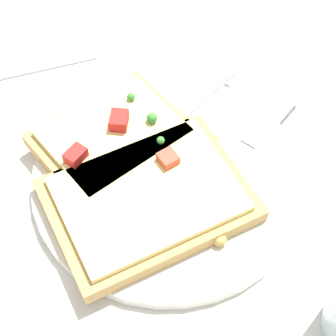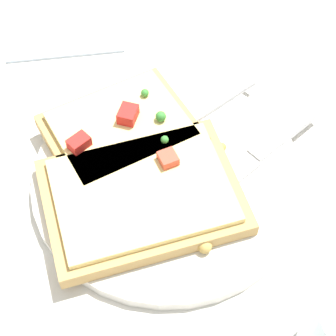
{
  "view_description": "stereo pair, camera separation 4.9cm",
  "coord_description": "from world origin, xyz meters",
  "px_view_note": "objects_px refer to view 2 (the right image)",
  "views": [
    {
      "loc": [
        0.09,
        0.27,
        0.42
      ],
      "look_at": [
        0.0,
        0.0,
        0.02
      ],
      "focal_mm": 60.0,
      "sensor_mm": 36.0,
      "label": 1
    },
    {
      "loc": [
        0.04,
        0.28,
        0.42
      ],
      "look_at": [
        0.0,
        0.0,
        0.02
      ],
      "focal_mm": 60.0,
      "sensor_mm": 36.0,
      "label": 2
    }
  ],
  "objects_px": {
    "plate": "(168,178)",
    "pizza_slice_corner": "(121,130)",
    "knife": "(246,163)",
    "napkin": "(64,32)",
    "pizza_slice_main": "(142,195)",
    "fork": "(160,139)"
  },
  "relations": [
    {
      "from": "plate",
      "to": "fork",
      "type": "bearing_deg",
      "value": -87.14
    },
    {
      "from": "pizza_slice_main",
      "to": "pizza_slice_corner",
      "type": "height_order",
      "value": "pizza_slice_corner"
    },
    {
      "from": "plate",
      "to": "pizza_slice_corner",
      "type": "height_order",
      "value": "pizza_slice_corner"
    },
    {
      "from": "plate",
      "to": "pizza_slice_corner",
      "type": "bearing_deg",
      "value": -52.58
    },
    {
      "from": "pizza_slice_corner",
      "to": "fork",
      "type": "bearing_deg",
      "value": 144.25
    },
    {
      "from": "knife",
      "to": "napkin",
      "type": "relative_size",
      "value": 1.57
    },
    {
      "from": "fork",
      "to": "pizza_slice_corner",
      "type": "distance_m",
      "value": 0.04
    },
    {
      "from": "knife",
      "to": "pizza_slice_corner",
      "type": "xyz_separation_m",
      "value": [
        0.11,
        -0.05,
        0.01
      ]
    },
    {
      "from": "knife",
      "to": "pizza_slice_corner",
      "type": "relative_size",
      "value": 1.25
    },
    {
      "from": "pizza_slice_main",
      "to": "pizza_slice_corner",
      "type": "distance_m",
      "value": 0.07
    },
    {
      "from": "pizza_slice_corner",
      "to": "napkin",
      "type": "bearing_deg",
      "value": -94.52
    },
    {
      "from": "fork",
      "to": "pizza_slice_corner",
      "type": "bearing_deg",
      "value": -46.02
    },
    {
      "from": "plate",
      "to": "knife",
      "type": "distance_m",
      "value": 0.07
    },
    {
      "from": "plate",
      "to": "fork",
      "type": "xyz_separation_m",
      "value": [
        0.0,
        -0.04,
        0.01
      ]
    },
    {
      "from": "knife",
      "to": "pizza_slice_corner",
      "type": "bearing_deg",
      "value": -57.97
    },
    {
      "from": "fork",
      "to": "knife",
      "type": "relative_size",
      "value": 0.96
    },
    {
      "from": "knife",
      "to": "napkin",
      "type": "height_order",
      "value": "knife"
    },
    {
      "from": "pizza_slice_main",
      "to": "napkin",
      "type": "relative_size",
      "value": 1.43
    },
    {
      "from": "fork",
      "to": "pizza_slice_main",
      "type": "bearing_deg",
      "value": 38.21
    },
    {
      "from": "knife",
      "to": "plate",
      "type": "bearing_deg",
      "value": -33.54
    },
    {
      "from": "plate",
      "to": "pizza_slice_main",
      "type": "distance_m",
      "value": 0.04
    },
    {
      "from": "knife",
      "to": "pizza_slice_corner",
      "type": "height_order",
      "value": "pizza_slice_corner"
    }
  ]
}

